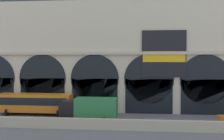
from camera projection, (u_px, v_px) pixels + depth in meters
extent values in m
plane|color=slate|center=(89.00, 120.00, 35.81)|extent=(200.00, 200.00, 0.00)
cube|color=#B2A891|center=(81.00, 124.00, 31.07)|extent=(90.00, 0.70, 1.25)
cube|color=beige|center=(97.00, 57.00, 42.84)|extent=(51.46, 4.86, 17.35)
cube|color=black|center=(43.00, 95.00, 41.43)|extent=(7.10, 0.20, 5.28)
cylinder|color=black|center=(42.00, 78.00, 41.32)|extent=(7.47, 0.20, 7.47)
cube|color=black|center=(95.00, 96.00, 40.62)|extent=(7.10, 0.20, 5.28)
cylinder|color=black|center=(95.00, 79.00, 40.51)|extent=(7.47, 0.20, 7.47)
cube|color=black|center=(149.00, 96.00, 39.82)|extent=(7.10, 0.20, 5.28)
cylinder|color=black|center=(149.00, 79.00, 39.71)|extent=(7.47, 0.20, 7.47)
cube|color=black|center=(205.00, 97.00, 39.01)|extent=(7.10, 0.20, 5.28)
cylinder|color=black|center=(205.00, 79.00, 38.90)|extent=(7.47, 0.20, 7.47)
cube|color=black|center=(164.00, 54.00, 39.22)|extent=(6.55, 0.12, 7.00)
cube|color=yellow|center=(164.00, 57.00, 39.16)|extent=(6.29, 0.04, 1.60)
cube|color=#C0B49A|center=(94.00, 53.00, 40.26)|extent=(51.46, 0.50, 0.44)
cube|color=orange|center=(35.00, 103.00, 39.08)|extent=(11.00, 2.50, 2.60)
cube|color=black|center=(32.00, 102.00, 37.80)|extent=(10.12, 0.04, 1.10)
cylinder|color=black|center=(7.00, 112.00, 38.39)|extent=(0.28, 1.00, 1.00)
cylinder|color=black|center=(14.00, 109.00, 40.62)|extent=(0.28, 1.00, 1.00)
cylinder|color=black|center=(58.00, 113.00, 37.64)|extent=(0.28, 1.00, 1.00)
cylinder|color=black|center=(63.00, 110.00, 39.88)|extent=(0.28, 1.00, 1.00)
cube|color=black|center=(68.00, 109.00, 35.18)|extent=(2.00, 2.30, 2.30)
cube|color=#2D7A42|center=(96.00, 108.00, 34.81)|extent=(5.50, 2.30, 2.70)
cylinder|color=black|center=(66.00, 119.00, 34.21)|extent=(0.28, 0.84, 0.84)
cylinder|color=black|center=(70.00, 116.00, 36.27)|extent=(0.28, 0.84, 0.84)
cylinder|color=black|center=(104.00, 120.00, 33.72)|extent=(0.28, 0.84, 0.84)
cylinder|color=black|center=(106.00, 117.00, 35.78)|extent=(0.28, 0.84, 0.84)
cylinder|color=black|center=(223.00, 120.00, 34.35)|extent=(0.28, 0.60, 0.60)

